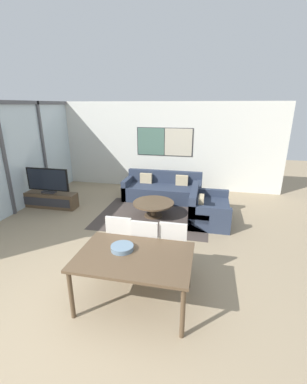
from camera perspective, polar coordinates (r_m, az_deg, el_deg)
name	(u,v)px	position (r m, az deg, el deg)	size (l,w,h in m)	color
ground_plane	(69,334)	(3.78, -18.26, -27.78)	(24.00, 24.00, 0.00)	#9E896B
wall_back	(162,146)	(8.57, 1.82, 10.17)	(7.67, 0.09, 2.80)	silver
window_wall_left	(3,155)	(7.25, -30.43, 7.05)	(0.07, 6.17, 2.80)	silver
area_rug	(153,216)	(6.58, 0.00, -5.30)	(2.77, 2.15, 0.01)	#473D38
tv_console	(50,200)	(7.63, -21.97, -1.62)	(1.52, 0.39, 0.42)	brown
television	(48,181)	(7.47, -22.48, 2.34)	(1.21, 0.20, 0.69)	#2D2D33
sofa_main	(163,190)	(7.70, 2.10, 0.44)	(2.27, 0.93, 0.79)	#2D384C
sofa_side	(206,210)	(6.38, 11.60, -3.92)	(0.93, 1.40, 0.79)	#2D384C
coffee_table	(153,206)	(6.47, 0.00, -3.04)	(1.03, 1.03, 0.38)	brown
dining_table	(134,260)	(3.62, -4.32, -14.81)	(1.57, 1.04, 0.76)	brown
dining_chair_left	(122,240)	(4.43, -7.09, -10.46)	(0.46, 0.46, 1.00)	beige
dining_chair_centre	(146,245)	(4.26, -1.63, -11.59)	(0.46, 0.46, 1.00)	beige
dining_chair_right	(174,246)	(4.23, 4.50, -11.90)	(0.46, 0.46, 1.00)	beige
fruit_bowl	(122,247)	(3.70, -6.97, -12.12)	(0.32, 0.32, 0.07)	slate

